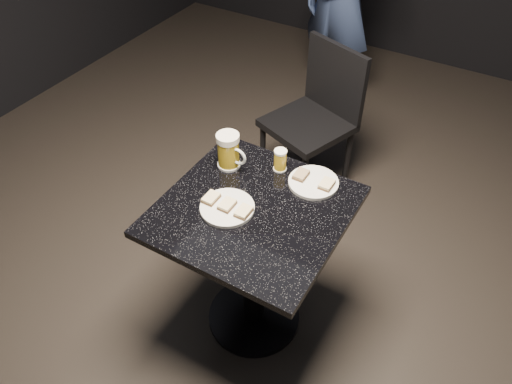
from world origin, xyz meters
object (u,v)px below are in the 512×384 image
(chair, at_px, (317,113))
(beer_tumbler, at_px, (280,160))
(plate_large, at_px, (227,208))
(beer_mug, at_px, (229,151))
(plate_small, at_px, (313,182))
(table, at_px, (254,249))

(chair, bearing_deg, beer_tumbler, -77.06)
(plate_large, relative_size, beer_mug, 1.34)
(plate_small, relative_size, table, 0.27)
(beer_mug, height_order, beer_tumbler, beer_mug)
(plate_small, height_order, chair, chair)
(table, bearing_deg, chair, 101.12)
(table, bearing_deg, plate_large, -147.13)
(table, relative_size, chair, 0.85)
(beer_mug, xyz_separation_m, chair, (0.01, 0.90, -0.33))
(table, bearing_deg, beer_tumbler, 95.30)
(plate_small, xyz_separation_m, chair, (-0.35, 0.82, -0.26))
(beer_tumbler, bearing_deg, plate_small, -4.25)
(plate_small, height_order, table, plate_small)
(plate_small, distance_m, beer_tumbler, 0.17)
(table, bearing_deg, plate_small, 60.84)
(plate_large, distance_m, chair, 1.16)
(table, distance_m, chair, 1.09)
(beer_tumbler, xyz_separation_m, chair, (-0.19, 0.81, -0.30))
(plate_small, xyz_separation_m, beer_tumbler, (-0.16, 0.01, 0.04))
(table, bearing_deg, beer_mug, 142.11)
(plate_large, relative_size, chair, 0.24)
(chair, bearing_deg, plate_large, -83.64)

